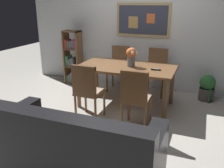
{
  "coord_description": "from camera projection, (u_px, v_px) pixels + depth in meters",
  "views": [
    {
      "loc": [
        1.26,
        -3.39,
        1.78
      ],
      "look_at": [
        0.05,
        -0.29,
        0.65
      ],
      "focal_mm": 38.93,
      "sensor_mm": 36.0,
      "label": 1
    }
  ],
  "objects": [
    {
      "name": "dining_chair_near_right",
      "position": [
        136.0,
        95.0,
        3.41
      ],
      "size": [
        0.4,
        0.41,
        0.91
      ],
      "color": "brown",
      "rests_on": "ground_plane"
    },
    {
      "name": "leather_couch",
      "position": [
        73.0,
        151.0,
        2.52
      ],
      "size": [
        1.8,
        0.84,
        0.84
      ],
      "color": "black",
      "rests_on": "ground_plane"
    },
    {
      "name": "dining_chair_near_left",
      "position": [
        87.0,
        88.0,
        3.68
      ],
      "size": [
        0.4,
        0.41,
        0.91
      ],
      "color": "brown",
      "rests_on": "ground_plane"
    },
    {
      "name": "dining_chair_far_left",
      "position": [
        119.0,
        65.0,
        5.06
      ],
      "size": [
        0.4,
        0.41,
        0.91
      ],
      "color": "brown",
      "rests_on": "ground_plane"
    },
    {
      "name": "ground_plane",
      "position": [
        116.0,
        116.0,
        4.0
      ],
      "size": [
        12.0,
        12.0,
        0.0
      ],
      "primitive_type": "plane",
      "color": "#B7B2A8"
    },
    {
      "name": "flower_vase",
      "position": [
        131.0,
        56.0,
        4.1
      ],
      "size": [
        0.19,
        0.18,
        0.33
      ],
      "color": "slate",
      "rests_on": "dining_table"
    },
    {
      "name": "wall_back_with_painting",
      "position": [
        143.0,
        26.0,
        4.99
      ],
      "size": [
        5.2,
        0.14,
        2.6
      ],
      "color": "silver",
      "rests_on": "ground_plane"
    },
    {
      "name": "tv_remote",
      "position": [
        156.0,
        70.0,
        3.93
      ],
      "size": [
        0.16,
        0.06,
        0.02
      ],
      "color": "black",
      "rests_on": "dining_table"
    },
    {
      "name": "dining_table",
      "position": [
        126.0,
        71.0,
        4.2
      ],
      "size": [
        1.66,
        0.91,
        0.73
      ],
      "color": "brown",
      "rests_on": "ground_plane"
    },
    {
      "name": "bookshelf",
      "position": [
        73.0,
        60.0,
        5.45
      ],
      "size": [
        0.36,
        0.28,
        1.19
      ],
      "color": "brown",
      "rests_on": "ground_plane"
    },
    {
      "name": "dining_chair_far_right",
      "position": [
        157.0,
        68.0,
        4.81
      ],
      "size": [
        0.4,
        0.41,
        0.91
      ],
      "color": "brown",
      "rests_on": "ground_plane"
    },
    {
      "name": "potted_ivy",
      "position": [
        207.0,
        88.0,
        4.56
      ],
      "size": [
        0.29,
        0.31,
        0.53
      ],
      "color": "#4C4742",
      "rests_on": "ground_plane"
    }
  ]
}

